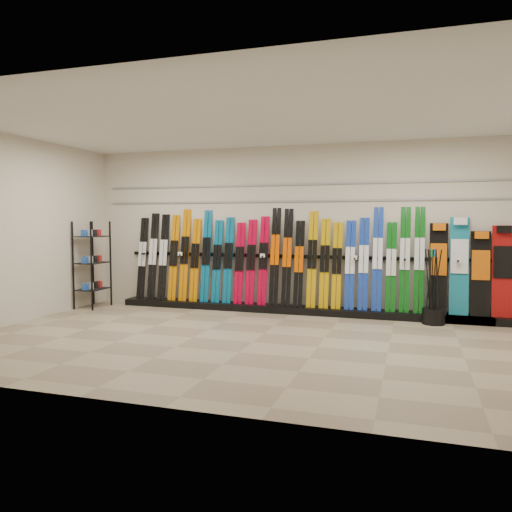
% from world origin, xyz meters
% --- Properties ---
extents(floor, '(8.00, 8.00, 0.00)m').
position_xyz_m(floor, '(0.00, 0.00, 0.00)').
color(floor, '#87745D').
rests_on(floor, ground).
extents(back_wall, '(8.00, 0.00, 8.00)m').
position_xyz_m(back_wall, '(0.00, 2.50, 1.50)').
color(back_wall, beige).
rests_on(back_wall, floor).
extents(left_wall, '(0.00, 5.00, 5.00)m').
position_xyz_m(left_wall, '(-4.00, 0.00, 1.50)').
color(left_wall, beige).
rests_on(left_wall, floor).
extents(ceiling, '(8.00, 8.00, 0.00)m').
position_xyz_m(ceiling, '(0.00, 0.00, 3.00)').
color(ceiling, silver).
rests_on(ceiling, back_wall).
extents(ski_rack_base, '(8.00, 0.40, 0.12)m').
position_xyz_m(ski_rack_base, '(0.22, 2.28, 0.06)').
color(ski_rack_base, black).
rests_on(ski_rack_base, floor).
extents(skis, '(5.38, 0.30, 1.82)m').
position_xyz_m(skis, '(-0.45, 2.36, 0.94)').
color(skis, black).
rests_on(skis, ski_rack_base).
extents(snowboards, '(1.26, 0.24, 1.58)m').
position_xyz_m(snowboards, '(2.93, 2.35, 0.86)').
color(snowboards, black).
rests_on(snowboards, ski_rack_base).
extents(accessory_rack, '(0.40, 0.60, 1.64)m').
position_xyz_m(accessory_rack, '(-3.75, 1.69, 0.82)').
color(accessory_rack, black).
rests_on(accessory_rack, floor).
extents(pole_bin, '(0.35, 0.35, 0.25)m').
position_xyz_m(pole_bin, '(2.38, 2.00, 0.12)').
color(pole_bin, black).
rests_on(pole_bin, floor).
extents(ski_poles, '(0.26, 0.31, 1.18)m').
position_xyz_m(ski_poles, '(2.36, 1.97, 0.61)').
color(ski_poles, black).
rests_on(ski_poles, pole_bin).
extents(slatwall_rail_0, '(7.60, 0.02, 0.03)m').
position_xyz_m(slatwall_rail_0, '(0.00, 2.48, 2.00)').
color(slatwall_rail_0, gray).
rests_on(slatwall_rail_0, back_wall).
extents(slatwall_rail_1, '(7.60, 0.02, 0.03)m').
position_xyz_m(slatwall_rail_1, '(0.00, 2.48, 2.30)').
color(slatwall_rail_1, gray).
rests_on(slatwall_rail_1, back_wall).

